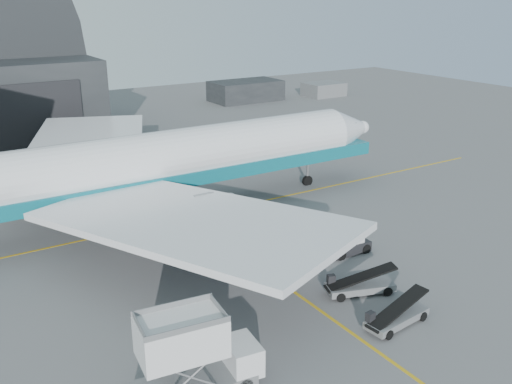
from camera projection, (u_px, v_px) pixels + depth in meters
ground at (315, 307)px, 39.68m from camera, size 200.00×200.00×0.00m
taxi_lines at (226, 243)px, 49.80m from camera, size 80.00×42.12×0.02m
distant_bldg_a at (246, 101)px, 116.33m from camera, size 14.00×8.00×4.00m
distant_bldg_b at (323, 96)px, 121.69m from camera, size 8.00×6.00×2.80m
airliner at (150, 164)px, 53.81m from camera, size 55.20×53.53×19.37m
catering_truck at (193, 355)px, 30.43m from camera, size 7.15×3.34×4.74m
pushback_tug at (348, 245)px, 47.96m from camera, size 3.82×2.33×1.73m
belt_loader_a at (396, 317)px, 37.36m from camera, size 5.22×2.24×1.96m
belt_loader_b at (359, 286)px, 41.32m from camera, size 5.36×3.19×2.01m
traffic_cone at (313, 246)px, 48.55m from camera, size 0.40×0.40×0.57m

